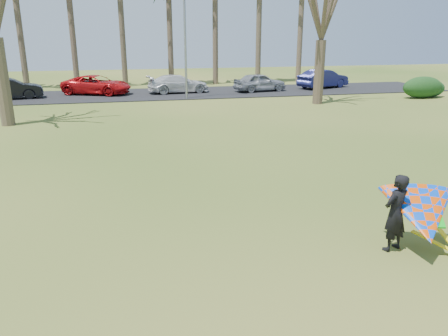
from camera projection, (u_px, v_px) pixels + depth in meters
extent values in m
plane|color=#224E11|center=(245.00, 242.00, 9.54)|extent=(100.00, 100.00, 0.00)
cube|color=black|center=(154.00, 94.00, 32.80)|extent=(46.00, 7.00, 0.06)
cylinder|color=brown|center=(20.00, 32.00, 34.88)|extent=(0.48, 0.48, 9.00)
cylinder|color=#4F3C2F|center=(72.00, 28.00, 35.65)|extent=(0.48, 0.48, 9.70)
cylinder|color=#47392A|center=(122.00, 23.00, 36.42)|extent=(0.48, 0.48, 10.40)
cylinder|color=#4B3A2D|center=(170.00, 32.00, 37.50)|extent=(0.48, 0.48, 9.00)
cylinder|color=#4C3C2E|center=(215.00, 28.00, 38.27)|extent=(0.48, 0.48, 9.70)
cylinder|color=#473A2A|center=(259.00, 24.00, 39.03)|extent=(0.48, 0.48, 10.40)
cylinder|color=brown|center=(300.00, 32.00, 40.11)|extent=(0.48, 0.48, 9.00)
cylinder|color=#453829|center=(2.00, 83.00, 21.14)|extent=(0.64, 0.64, 4.20)
cylinder|color=#453629|center=(319.00, 72.00, 27.88)|extent=(0.64, 0.64, 3.99)
cylinder|color=gray|center=(185.00, 39.00, 29.27)|extent=(0.16, 0.16, 8.00)
ellipsoid|color=#133613|center=(423.00, 87.00, 30.71)|extent=(3.02, 1.37, 1.51)
ellipsoid|color=#133416|center=(431.00, 89.00, 31.22)|extent=(2.15, 1.01, 1.20)
imported|color=black|center=(9.00, 88.00, 29.87)|extent=(4.54, 2.25, 1.43)
imported|color=#B70E11|center=(97.00, 85.00, 32.22)|extent=(5.50, 4.18, 1.39)
imported|color=silver|center=(178.00, 84.00, 33.11)|extent=(4.80, 2.40, 1.34)
imported|color=gray|center=(260.00, 82.00, 33.95)|extent=(4.32, 2.36, 1.39)
imported|color=navy|center=(323.00, 79.00, 35.99)|extent=(4.84, 3.20, 1.51)
imported|color=black|center=(395.00, 213.00, 8.98)|extent=(0.71, 0.58, 1.66)
cone|color=blue|center=(423.00, 215.00, 8.84)|extent=(2.13, 2.39, 2.02)
cube|color=#0CBF19|center=(430.00, 218.00, 8.81)|extent=(0.62, 0.60, 0.24)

